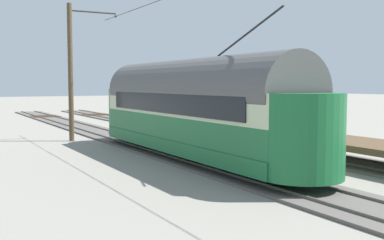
{
  "coord_description": "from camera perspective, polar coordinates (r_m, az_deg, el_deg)",
  "views": [
    {
      "loc": [
        12.26,
        16.43,
        3.25
      ],
      "look_at": [
        2.78,
        -0.82,
        1.75
      ],
      "focal_mm": 44.54,
      "sensor_mm": 36.0,
      "label": 1
    }
  ],
  "objects": [
    {
      "name": "track_streetcar_siding",
      "position": [
        22.6,
        12.67,
        -3.88
      ],
      "size": [
        2.8,
        80.0,
        0.18
      ],
      "color": "#56514C",
      "rests_on": "ground"
    },
    {
      "name": "vintage_streetcar",
      "position": [
        20.11,
        0.01,
        1.52
      ],
      "size": [
        2.65,
        16.14,
        5.52
      ],
      "color": "#196033",
      "rests_on": "ground"
    },
    {
      "name": "ground_plane",
      "position": [
        20.76,
        7.87,
        -4.7
      ],
      "size": [
        220.0,
        220.0,
        0.0
      ],
      "primitive_type": "plane",
      "color": "gray"
    },
    {
      "name": "catenary_pole_foreground",
      "position": [
        27.8,
        -14.2,
        5.85
      ],
      "size": [
        2.93,
        0.28,
        7.74
      ],
      "color": "#4C3D28",
      "rests_on": "ground"
    },
    {
      "name": "track_adjacent_siding",
      "position": [
        19.6,
        1.22,
        -5.03
      ],
      "size": [
        2.8,
        80.0,
        0.18
      ],
      "color": "#56514C",
      "rests_on": "ground"
    }
  ]
}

